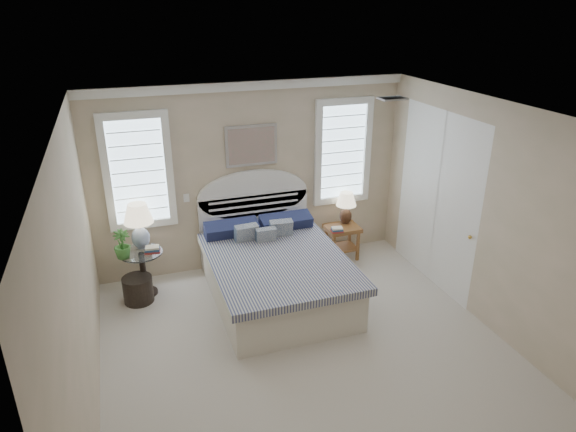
{
  "coord_description": "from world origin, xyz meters",
  "views": [
    {
      "loc": [
        -1.76,
        -4.27,
        3.7
      ],
      "look_at": [
        0.04,
        1.0,
        1.34
      ],
      "focal_mm": 32.0,
      "sensor_mm": 36.0,
      "label": 1
    }
  ],
  "objects_px": {
    "nightstand_right": "(342,235)",
    "lamp_left": "(139,221)",
    "lamp_right": "(346,204)",
    "bed": "(274,269)",
    "floor_pot": "(138,289)",
    "side_table_left": "(143,268)"
  },
  "relations": [
    {
      "from": "bed",
      "to": "side_table_left",
      "type": "relative_size",
      "value": 3.61
    },
    {
      "from": "floor_pot",
      "to": "bed",
      "type": "bearing_deg",
      "value": -13.67
    },
    {
      "from": "side_table_left",
      "to": "nightstand_right",
      "type": "relative_size",
      "value": 1.19
    },
    {
      "from": "bed",
      "to": "lamp_right",
      "type": "relative_size",
      "value": 4.54
    },
    {
      "from": "floor_pot",
      "to": "lamp_right",
      "type": "height_order",
      "value": "lamp_right"
    },
    {
      "from": "bed",
      "to": "nightstand_right",
      "type": "distance_m",
      "value": 1.47
    },
    {
      "from": "bed",
      "to": "lamp_left",
      "type": "bearing_deg",
      "value": 155.74
    },
    {
      "from": "nightstand_right",
      "to": "lamp_left",
      "type": "xyz_separation_m",
      "value": [
        -2.93,
        0.04,
        0.63
      ]
    },
    {
      "from": "nightstand_right",
      "to": "lamp_right",
      "type": "relative_size",
      "value": 1.06
    },
    {
      "from": "nightstand_right",
      "to": "lamp_left",
      "type": "relative_size",
      "value": 0.84
    },
    {
      "from": "nightstand_right",
      "to": "floor_pot",
      "type": "height_order",
      "value": "nightstand_right"
    },
    {
      "from": "bed",
      "to": "nightstand_right",
      "type": "bearing_deg",
      "value": 28.03
    },
    {
      "from": "side_table_left",
      "to": "nightstand_right",
      "type": "height_order",
      "value": "side_table_left"
    },
    {
      "from": "nightstand_right",
      "to": "floor_pot",
      "type": "distance_m",
      "value": 3.07
    },
    {
      "from": "lamp_left",
      "to": "lamp_right",
      "type": "relative_size",
      "value": 1.26
    },
    {
      "from": "lamp_right",
      "to": "floor_pot",
      "type": "bearing_deg",
      "value": -173.07
    },
    {
      "from": "nightstand_right",
      "to": "lamp_left",
      "type": "bearing_deg",
      "value": 179.2
    },
    {
      "from": "bed",
      "to": "floor_pot",
      "type": "bearing_deg",
      "value": 166.33
    },
    {
      "from": "lamp_left",
      "to": "bed",
      "type": "bearing_deg",
      "value": -24.26
    },
    {
      "from": "bed",
      "to": "nightstand_right",
      "type": "height_order",
      "value": "bed"
    },
    {
      "from": "lamp_right",
      "to": "bed",
      "type": "bearing_deg",
      "value": -150.02
    },
    {
      "from": "lamp_left",
      "to": "floor_pot",
      "type": "bearing_deg",
      "value": -111.4
    }
  ]
}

